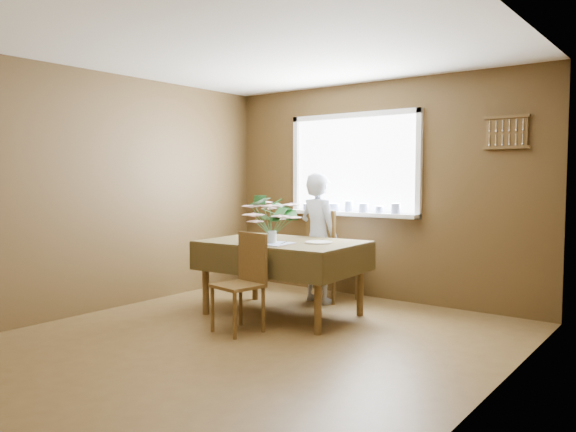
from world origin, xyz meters
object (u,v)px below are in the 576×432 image
Objects in this scene: chair_near at (244,277)px; flower_bouquet at (271,215)px; seated_woman at (319,238)px; dining_table at (282,250)px; chair_far at (328,251)px.

flower_bouquet is (-0.03, 0.44, 0.55)m from chair_near.
chair_near is 0.62× the size of seated_woman.
seated_woman is (-0.12, 1.39, 0.24)m from chair_near.
flower_bouquet is at bearing 106.18° from seated_woman.
chair_near is (0.08, -0.67, -0.18)m from dining_table.
seated_woman reaches higher than chair_far.
chair_far is at bearing 92.36° from flower_bouquet.
chair_far is at bearing 102.18° from chair_near.
seated_woman is at bearing 104.10° from chair_near.
chair_far is 1.16× the size of chair_near.
seated_woman is 2.92× the size of flower_bouquet.
seated_woman reaches higher than chair_near.
chair_near reaches higher than dining_table.
dining_table is 0.86m from chair_far.
seated_woman is (-0.04, -0.13, 0.17)m from chair_far.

